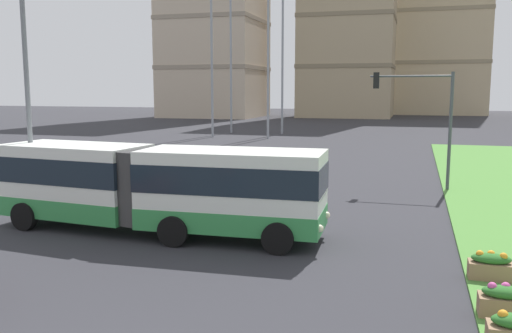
{
  "coord_description": "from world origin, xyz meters",
  "views": [
    {
      "loc": [
        5.34,
        -5.85,
        4.98
      ],
      "look_at": [
        -0.15,
        12.73,
        2.2
      ],
      "focal_mm": 37.93,
      "sensor_mm": 36.0,
      "label": 1
    }
  ],
  "objects_px": {
    "articulated_bus": "(155,186)",
    "traffic_light_far_right": "(423,109)",
    "flower_planter_2": "(505,301)",
    "flower_planter_3": "(491,266)",
    "streetlight_left": "(28,96)"
  },
  "relations": [
    {
      "from": "flower_planter_2",
      "to": "traffic_light_far_right",
      "type": "height_order",
      "value": "traffic_light_far_right"
    },
    {
      "from": "flower_planter_3",
      "to": "streetlight_left",
      "type": "relative_size",
      "value": 0.13
    },
    {
      "from": "articulated_bus",
      "to": "flower_planter_2",
      "type": "relative_size",
      "value": 10.9
    },
    {
      "from": "flower_planter_3",
      "to": "streetlight_left",
      "type": "xyz_separation_m",
      "value": [
        -15.87,
        2.24,
        4.29
      ]
    },
    {
      "from": "flower_planter_3",
      "to": "traffic_light_far_right",
      "type": "xyz_separation_m",
      "value": [
        -1.71,
        13.14,
        3.59
      ]
    },
    {
      "from": "flower_planter_3",
      "to": "streetlight_left",
      "type": "bearing_deg",
      "value": 171.96
    },
    {
      "from": "traffic_light_far_right",
      "to": "articulated_bus",
      "type": "bearing_deg",
      "value": -128.32
    },
    {
      "from": "flower_planter_3",
      "to": "traffic_light_far_right",
      "type": "bearing_deg",
      "value": 97.43
    },
    {
      "from": "traffic_light_far_right",
      "to": "flower_planter_3",
      "type": "bearing_deg",
      "value": -82.57
    },
    {
      "from": "articulated_bus",
      "to": "flower_planter_3",
      "type": "xyz_separation_m",
      "value": [
        10.58,
        -1.92,
        -1.23
      ]
    },
    {
      "from": "flower_planter_2",
      "to": "streetlight_left",
      "type": "distance_m",
      "value": 17.09
    },
    {
      "from": "articulated_bus",
      "to": "traffic_light_far_right",
      "type": "bearing_deg",
      "value": 51.68
    },
    {
      "from": "traffic_light_far_right",
      "to": "streetlight_left",
      "type": "height_order",
      "value": "streetlight_left"
    },
    {
      "from": "articulated_bus",
      "to": "streetlight_left",
      "type": "distance_m",
      "value": 6.12
    },
    {
      "from": "articulated_bus",
      "to": "traffic_light_far_right",
      "type": "relative_size",
      "value": 2.06
    }
  ]
}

